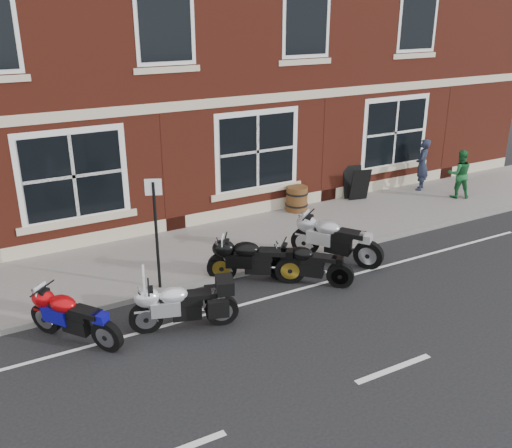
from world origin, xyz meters
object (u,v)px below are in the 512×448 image
at_px(moto_touring_silver, 180,302).
at_px(moto_naked_black, 308,262).
at_px(moto_sport_red, 74,315).
at_px(pedestrian_right, 459,174).
at_px(moto_sport_black, 254,258).
at_px(barrel_planter, 297,199).
at_px(parking_sign, 156,227).
at_px(a_board_sign, 356,183).
at_px(moto_sport_silver, 335,238).
at_px(pedestrian_left, 422,165).

distance_m(moto_touring_silver, moto_naked_black, 3.20).
height_order(moto_sport_red, pedestrian_right, pedestrian_right).
height_order(moto_touring_silver, moto_sport_black, moto_touring_silver).
bearing_deg(moto_sport_red, barrel_planter, -8.37).
xyz_separation_m(moto_sport_red, moto_naked_black, (5.02, -0.14, -0.03)).
bearing_deg(pedestrian_right, parking_sign, 36.59).
relative_size(moto_sport_red, moto_sport_black, 0.92).
bearing_deg(moto_naked_black, a_board_sign, -2.92).
relative_size(moto_touring_silver, barrel_planter, 2.77).
xyz_separation_m(moto_sport_red, pedestrian_right, (12.24, 2.29, 0.34)).
relative_size(moto_sport_red, moto_sport_silver, 0.86).
height_order(moto_naked_black, barrel_planter, moto_naked_black).
xyz_separation_m(pedestrian_left, pedestrian_right, (0.44, -1.15, -0.08)).
xyz_separation_m(moto_touring_silver, moto_sport_silver, (4.38, 1.07, 0.04)).
relative_size(a_board_sign, parking_sign, 0.42).
relative_size(moto_sport_red, parking_sign, 0.72).
xyz_separation_m(moto_naked_black, pedestrian_left, (6.77, 3.58, 0.45)).
height_order(moto_touring_silver, moto_sport_red, moto_touring_silver).
bearing_deg(moto_sport_red, a_board_sign, -14.09).
distance_m(moto_sport_silver, moto_naked_black, 1.38).
relative_size(moto_naked_black, parking_sign, 0.61).
bearing_deg(moto_sport_silver, pedestrian_left, -5.00).
relative_size(moto_sport_black, a_board_sign, 1.88).
distance_m(moto_sport_red, pedestrian_left, 12.30).
xyz_separation_m(moto_naked_black, pedestrian_right, (7.22, 2.43, 0.37)).
bearing_deg(a_board_sign, pedestrian_left, 5.65).
bearing_deg(parking_sign, moto_sport_black, 8.89).
relative_size(pedestrian_left, barrel_planter, 2.28).
height_order(moto_sport_black, moto_sport_silver, moto_sport_silver).
distance_m(a_board_sign, barrel_planter, 2.18).
bearing_deg(pedestrian_right, moto_naked_black, 48.19).
xyz_separation_m(moto_sport_red, barrel_planter, (7.18, 3.69, -0.05)).
bearing_deg(pedestrian_left, moto_sport_red, -21.20).
relative_size(moto_naked_black, a_board_sign, 1.46).
distance_m(moto_touring_silver, moto_sport_silver, 4.50).
distance_m(moto_sport_silver, barrel_planter, 3.31).
bearing_deg(moto_sport_red, moto_sport_silver, -30.77).
xyz_separation_m(moto_sport_black, pedestrian_right, (8.23, 1.78, 0.31)).
height_order(pedestrian_right, parking_sign, parking_sign).
height_order(moto_touring_silver, parking_sign, parking_sign).
relative_size(moto_touring_silver, pedestrian_left, 1.21).
distance_m(moto_naked_black, pedestrian_left, 7.68).
bearing_deg(moto_touring_silver, moto_sport_black, -46.81).
distance_m(moto_touring_silver, pedestrian_right, 10.78).
relative_size(moto_sport_silver, moto_naked_black, 1.37).
bearing_deg(parking_sign, moto_touring_silver, -71.82).
relative_size(moto_touring_silver, moto_sport_black, 1.06).
relative_size(moto_touring_silver, parking_sign, 0.83).
bearing_deg(moto_sport_black, barrel_planter, -11.87).
xyz_separation_m(moto_sport_black, moto_sport_silver, (2.21, 0.02, 0.03)).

